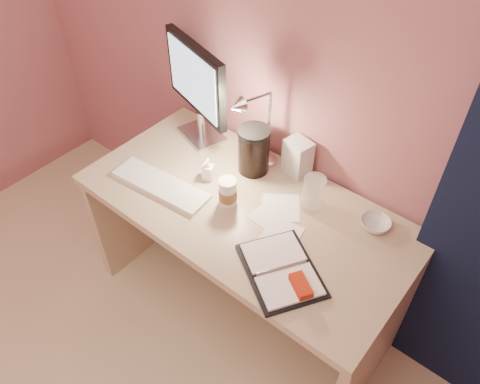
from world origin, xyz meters
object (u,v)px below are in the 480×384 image
Objects in this scene: desk_lamp at (262,131)px; keyboard at (161,185)px; product_box at (298,157)px; lotion_bottle at (208,169)px; desk at (255,231)px; bowl at (375,224)px; dark_jar at (254,152)px; planner at (283,271)px; coffee_cup at (228,193)px; clear_cup at (313,194)px; monitor at (198,84)px.

keyboard is at bearing -110.97° from desk_lamp.
keyboard is at bearing -119.30° from product_box.
lotion_bottle is 0.30m from desk_lamp.
keyboard is at bearing -147.99° from desk.
dark_jar reaches higher than bowl.
planner is at bearing -38.54° from desk.
coffee_cup is 0.64× the size of dark_jar.
bowl is at bearing 16.15° from lotion_bottle.
clear_cup is 0.81× the size of dark_jar.
bowl is at bearing 14.98° from clear_cup.
dark_jar reaches higher than product_box.
product_box is (0.27, 0.28, 0.03)m from lotion_bottle.
bowl is (0.82, 0.37, 0.01)m from keyboard.
product_box reaches higher than clear_cup.
bowl is at bearing 3.14° from dark_jar.
desk_lamp is at bearing -120.65° from product_box.
clear_cup reaches higher than bowl.
clear_cup is at bearing 138.34° from planner.
desk is 0.70m from monitor.
product_box is at bearing 67.19° from desk_lamp.
dark_jar is 0.15m from desk_lamp.
coffee_cup reaches higher than planner.
monitor is 3.88× the size of coffee_cup.
coffee_cup is (0.40, -0.27, -0.23)m from monitor.
monitor reaches higher than keyboard.
dark_jar is at bearing 49.98° from keyboard.
desk is at bearing -40.82° from desk_lamp.
dark_jar reaches higher than planner.
desk_lamp is (-0.38, 0.37, 0.23)m from planner.
planner is 3.26× the size of coffee_cup.
coffee_cup is at bearing -16.85° from monitor.
desk_lamp reaches higher than clear_cup.
dark_jar is at bearing 11.54° from monitor.
desk is 0.36m from lotion_bottle.
keyboard is 0.42m from dark_jar.
bowl is at bearing 101.87° from planner.
bowl is 0.73m from lotion_bottle.
monitor is (-0.46, 0.16, 0.51)m from desk.
dark_jar reaches higher than lotion_bottle.
lotion_bottle is 0.21m from dark_jar.
desk is 7.29× the size of dark_jar.
product_box is 0.22m from desk_lamp.
coffee_cup is 0.29m from desk_lamp.
desk_lamp is at bearing -11.88° from dark_jar.
desk_lamp reaches higher than lotion_bottle.
dark_jar is at bearing 173.94° from clear_cup.
product_box reaches higher than planner.
dark_jar is (0.24, 0.34, 0.09)m from keyboard.
planner is at bearing -20.94° from coffee_cup.
desk is 3.49× the size of planner.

